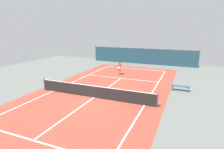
% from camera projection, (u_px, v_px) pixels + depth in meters
% --- Properties ---
extents(ground_plane, '(36.00, 36.00, 0.00)m').
position_uv_depth(ground_plane, '(94.00, 98.00, 14.93)').
color(ground_plane, slate).
extents(court_surface, '(11.02, 26.60, 0.01)m').
position_uv_depth(court_surface, '(94.00, 97.00, 14.93)').
color(court_surface, brown).
rests_on(court_surface, ground).
extents(tennis_net, '(10.12, 0.10, 1.10)m').
position_uv_depth(tennis_net, '(94.00, 92.00, 14.81)').
color(tennis_net, black).
rests_on(tennis_net, ground).
extents(back_fence, '(16.30, 0.98, 2.70)m').
position_uv_depth(back_fence, '(142.00, 59.00, 29.50)').
color(back_fence, '#1E3D4C').
rests_on(back_fence, ground).
extents(tennis_player, '(0.81, 0.68, 1.64)m').
position_uv_depth(tennis_player, '(119.00, 67.00, 22.01)').
color(tennis_player, '#9E7051').
rests_on(tennis_player, ground).
extents(tennis_ball_near_player, '(0.07, 0.07, 0.07)m').
position_uv_depth(tennis_ball_near_player, '(128.00, 81.00, 19.48)').
color(tennis_ball_near_player, '#CCDB33').
rests_on(tennis_ball_near_player, ground).
extents(tennis_ball_midcourt, '(0.07, 0.07, 0.07)m').
position_uv_depth(tennis_ball_midcourt, '(136.00, 82.00, 19.06)').
color(tennis_ball_midcourt, '#CCDB33').
rests_on(tennis_ball_midcourt, ground).
extents(tennis_ball_by_sideline, '(0.07, 0.07, 0.07)m').
position_uv_depth(tennis_ball_by_sideline, '(142.00, 78.00, 20.77)').
color(tennis_ball_by_sideline, '#CCDB33').
rests_on(tennis_ball_by_sideline, ground).
extents(parked_car, '(2.05, 4.22, 1.68)m').
position_uv_depth(parked_car, '(138.00, 56.00, 31.38)').
color(parked_car, navy).
rests_on(parked_car, ground).
extents(courtside_bench, '(1.60, 0.40, 0.49)m').
position_uv_depth(courtside_bench, '(180.00, 87.00, 16.47)').
color(courtside_bench, '#335184').
rests_on(courtside_bench, ground).
extents(water_bottle, '(0.08, 0.08, 0.24)m').
position_uv_depth(water_bottle, '(78.00, 72.00, 22.91)').
color(water_bottle, '#338CD8').
rests_on(water_bottle, ground).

